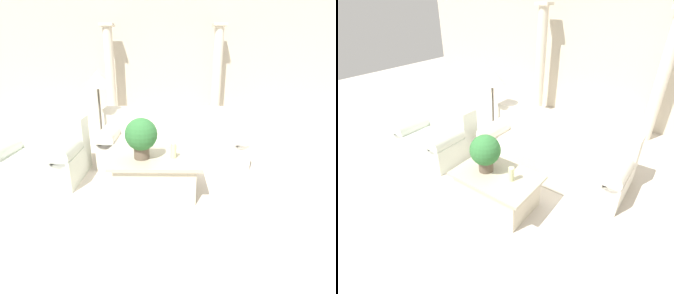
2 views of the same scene
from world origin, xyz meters
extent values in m
plane|color=beige|center=(0.00, 0.00, 0.00)|extent=(16.00, 16.00, 0.00)
cube|color=beige|center=(0.00, 3.24, 1.60)|extent=(10.00, 0.06, 3.20)
cube|color=beige|center=(0.12, 0.75, 0.21)|extent=(2.36, 0.91, 0.42)
cube|color=beige|center=(0.12, 1.05, 0.63)|extent=(2.36, 0.32, 0.42)
cylinder|color=beige|center=(-0.92, 0.75, 0.48)|extent=(0.28, 0.91, 0.28)
cylinder|color=beige|center=(1.15, 0.75, 0.48)|extent=(0.28, 0.91, 0.28)
cube|color=silver|center=(-1.77, 0.02, 0.21)|extent=(1.16, 0.91, 0.42)
cube|color=silver|center=(-1.77, 0.31, 0.63)|extent=(1.16, 0.32, 0.42)
cylinder|color=silver|center=(-2.21, 0.02, 0.48)|extent=(0.28, 0.91, 0.28)
cylinder|color=silver|center=(-1.33, 0.02, 0.48)|extent=(0.28, 0.91, 0.28)
cube|color=beige|center=(-0.10, -0.38, 0.22)|extent=(0.97, 0.63, 0.44)
cube|color=#B3A98F|center=(-0.10, -0.38, 0.46)|extent=(1.10, 0.72, 0.04)
cylinder|color=brown|center=(-0.27, -0.38, 0.55)|extent=(0.19, 0.19, 0.14)
sphere|color=#2D6B33|center=(-0.27, -0.38, 0.79)|extent=(0.40, 0.40, 0.40)
cylinder|color=beige|center=(0.12, -0.36, 0.57)|extent=(0.07, 0.07, 0.19)
cylinder|color=#4C473D|center=(-1.07, 0.77, 0.01)|extent=(0.23, 0.23, 0.03)
cylinder|color=#4C473D|center=(-1.07, 0.77, 0.62)|extent=(0.04, 0.04, 1.19)
cone|color=silver|center=(-1.07, 0.77, 1.34)|extent=(0.42, 0.42, 0.26)
cylinder|color=beige|center=(-1.33, 2.82, 1.15)|extent=(0.21, 0.21, 2.29)
cube|color=beige|center=(-1.33, 2.82, 2.32)|extent=(0.30, 0.30, 0.06)
cylinder|color=beige|center=(1.13, 2.82, 1.15)|extent=(0.21, 0.21, 2.29)
cube|color=beige|center=(1.13, 2.82, 2.32)|extent=(0.30, 0.30, 0.06)
camera|label=1|loc=(0.10, -3.42, 1.69)|focal=28.00mm
camera|label=2|loc=(1.62, -2.52, 2.51)|focal=28.00mm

